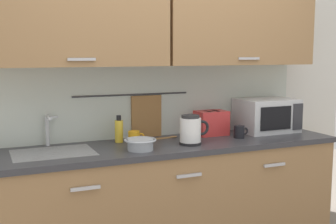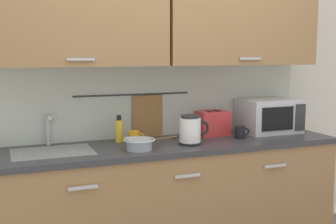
% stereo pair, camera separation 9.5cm
% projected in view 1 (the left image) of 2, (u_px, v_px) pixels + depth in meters
% --- Properties ---
extents(counter_unit, '(2.53, 0.64, 0.90)m').
position_uv_depth(counter_unit, '(169.00, 202.00, 3.17)').
color(counter_unit, '#997047').
rests_on(counter_unit, ground).
extents(back_wall_assembly, '(3.70, 0.41, 2.50)m').
position_uv_depth(back_wall_assembly, '(157.00, 55.00, 3.24)').
color(back_wall_assembly, silver).
rests_on(back_wall_assembly, ground).
extents(sink_faucet, '(0.09, 0.17, 0.22)m').
position_uv_depth(sink_faucet, '(48.00, 126.00, 2.98)').
color(sink_faucet, '#B2B5BA').
rests_on(sink_faucet, counter_unit).
extents(microwave, '(0.46, 0.35, 0.27)m').
position_uv_depth(microwave, '(266.00, 115.00, 3.56)').
color(microwave, silver).
rests_on(microwave, counter_unit).
extents(electric_kettle, '(0.23, 0.16, 0.21)m').
position_uv_depth(electric_kettle, '(191.00, 130.00, 3.05)').
color(electric_kettle, black).
rests_on(electric_kettle, counter_unit).
extents(dish_soap_bottle, '(0.06, 0.06, 0.20)m').
position_uv_depth(dish_soap_bottle, '(119.00, 130.00, 3.12)').
color(dish_soap_bottle, yellow).
rests_on(dish_soap_bottle, counter_unit).
extents(mug_near_sink, '(0.12, 0.08, 0.09)m').
position_uv_depth(mug_near_sink, '(134.00, 138.00, 3.06)').
color(mug_near_sink, orange).
rests_on(mug_near_sink, counter_unit).
extents(mixing_bowl, '(0.21, 0.21, 0.08)m').
position_uv_depth(mixing_bowl, '(140.00, 144.00, 2.87)').
color(mixing_bowl, '#A5ADB7').
rests_on(mixing_bowl, counter_unit).
extents(toaster, '(0.26, 0.17, 0.19)m').
position_uv_depth(toaster, '(211.00, 123.00, 3.41)').
color(toaster, red).
rests_on(toaster, counter_unit).
extents(mug_by_kettle, '(0.12, 0.08, 0.09)m').
position_uv_depth(mug_by_kettle, '(239.00, 132.00, 3.29)').
color(mug_by_kettle, black).
rests_on(mug_by_kettle, counter_unit).
extents(wooden_spoon, '(0.28, 0.06, 0.01)m').
position_uv_depth(wooden_spoon, '(165.00, 138.00, 3.27)').
color(wooden_spoon, '#9E7042').
rests_on(wooden_spoon, counter_unit).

